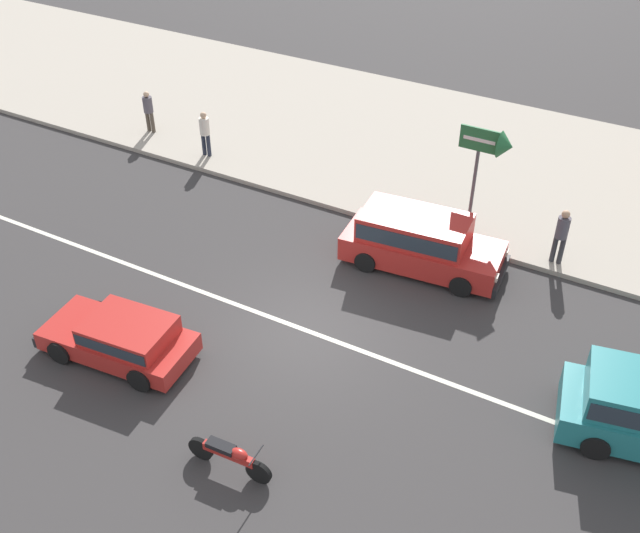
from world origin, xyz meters
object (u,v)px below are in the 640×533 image
object	(u,v)px
hatchback_red_3	(122,337)
motorcycle_0	(230,456)
arrow_signboard	(498,149)
pedestrian_far_end	(205,130)
pedestrian_mid_kerb	(148,109)
minivan_red_1	(419,240)
pedestrian_by_shop	(562,233)

from	to	relation	value
hatchback_red_3	motorcycle_0	bearing A→B (deg)	-20.84
arrow_signboard	motorcycle_0	bearing A→B (deg)	-100.00
arrow_signboard	pedestrian_far_end	bearing A→B (deg)	179.45
hatchback_red_3	motorcycle_0	xyz separation A→B (m)	(4.13, -1.57, -0.16)
motorcycle_0	pedestrian_mid_kerb	xyz separation A→B (m)	(-10.94, 10.99, 0.61)
hatchback_red_3	pedestrian_mid_kerb	xyz separation A→B (m)	(-6.80, 9.42, 0.45)
hatchback_red_3	arrow_signboard	bearing A→B (deg)	55.96
minivan_red_1	hatchback_red_3	world-z (taller)	minivan_red_1
motorcycle_0	pedestrian_by_shop	xyz separation A→B (m)	(3.97, 10.10, 0.70)
motorcycle_0	pedestrian_mid_kerb	distance (m)	15.51
minivan_red_1	hatchback_red_3	xyz separation A→B (m)	(-4.72, -6.76, -0.26)
minivan_red_1	pedestrian_far_end	bearing A→B (deg)	166.01
arrow_signboard	pedestrian_mid_kerb	bearing A→B (deg)	177.38
arrow_signboard	pedestrian_by_shop	distance (m)	2.83
pedestrian_by_shop	pedestrian_far_end	world-z (taller)	pedestrian_by_shop
motorcycle_0	minivan_red_1	bearing A→B (deg)	85.97
hatchback_red_3	pedestrian_by_shop	bearing A→B (deg)	46.48
hatchback_red_3	pedestrian_mid_kerb	size ratio (longest dim) A/B	2.52
minivan_red_1	pedestrian_far_end	distance (m)	8.98
pedestrian_by_shop	pedestrian_mid_kerb	bearing A→B (deg)	176.61
arrow_signboard	minivan_red_1	bearing A→B (deg)	-121.02
minivan_red_1	pedestrian_by_shop	bearing A→B (deg)	27.66
minivan_red_1	pedestrian_far_end	world-z (taller)	pedestrian_far_end
hatchback_red_3	pedestrian_far_end	size ratio (longest dim) A/B	2.43
pedestrian_far_end	minivan_red_1	bearing A→B (deg)	-13.99
motorcycle_0	pedestrian_by_shop	bearing A→B (deg)	68.54
arrow_signboard	pedestrian_far_end	size ratio (longest dim) A/B	2.09
minivan_red_1	hatchback_red_3	bearing A→B (deg)	-124.93
minivan_red_1	pedestrian_mid_kerb	distance (m)	11.83
pedestrian_far_end	pedestrian_mid_kerb	bearing A→B (deg)	170.17
pedestrian_mid_kerb	minivan_red_1	bearing A→B (deg)	-12.98
motorcycle_0	pedestrian_far_end	xyz separation A→B (m)	(-8.12, 10.50, 0.65)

